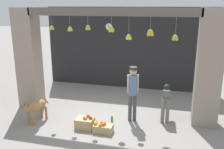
# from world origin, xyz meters

# --- Properties ---
(ground_plane) EXTENTS (60.00, 60.00, 0.00)m
(ground_plane) POSITION_xyz_m (0.00, 0.00, 0.00)
(ground_plane) COLOR gray
(shop_back_wall) EXTENTS (7.05, 0.12, 3.37)m
(shop_back_wall) POSITION_xyz_m (0.00, 3.13, 1.68)
(shop_back_wall) COLOR #232326
(shop_back_wall) RESTS_ON ground_plane
(shop_pillar_left) EXTENTS (0.70, 0.60, 3.37)m
(shop_pillar_left) POSITION_xyz_m (-2.87, 0.30, 1.68)
(shop_pillar_left) COLOR gray
(shop_pillar_left) RESTS_ON ground_plane
(shop_pillar_right) EXTENTS (0.70, 0.60, 3.37)m
(shop_pillar_right) POSITION_xyz_m (2.87, 0.30, 1.68)
(shop_pillar_right) COLOR gray
(shop_pillar_right) RESTS_ON ground_plane
(storefront_awning) EXTENTS (5.15, 0.27, 0.92)m
(storefront_awning) POSITION_xyz_m (0.03, 0.12, 3.20)
(storefront_awning) COLOR #5B564C
(dog) EXTENTS (0.43, 1.08, 0.73)m
(dog) POSITION_xyz_m (-2.03, -0.86, 0.50)
(dog) COLOR #9E7042
(dog) RESTS_ON ground_plane
(shopkeeper) EXTENTS (0.33, 0.30, 1.71)m
(shopkeeper) POSITION_xyz_m (0.77, -0.07, 1.01)
(shopkeeper) COLOR #424247
(shopkeeper) RESTS_ON ground_plane
(worker_stooping) EXTENTS (0.25, 0.78, 1.02)m
(worker_stooping) POSITION_xyz_m (1.75, 0.24, 0.68)
(worker_stooping) COLOR #6B665B
(worker_stooping) RESTS_ON ground_plane
(fruit_crate_oranges) EXTENTS (0.54, 0.32, 0.31)m
(fruit_crate_oranges) POSITION_xyz_m (0.10, -0.98, 0.13)
(fruit_crate_oranges) COLOR tan
(fruit_crate_oranges) RESTS_ON ground_plane
(fruit_crate_apples) EXTENTS (0.51, 0.39, 0.38)m
(fruit_crate_apples) POSITION_xyz_m (-0.46, -0.86, 0.16)
(fruit_crate_apples) COLOR tan
(fruit_crate_apples) RESTS_ON ground_plane
(water_bottle) EXTENTS (0.08, 0.08, 0.28)m
(water_bottle) POSITION_xyz_m (0.24, -0.49, 0.13)
(water_bottle) COLOR #38934C
(water_bottle) RESTS_ON ground_plane
(wall_clock) EXTENTS (0.30, 0.03, 0.30)m
(wall_clock) POSITION_xyz_m (-0.80, 3.05, 2.57)
(wall_clock) COLOR black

